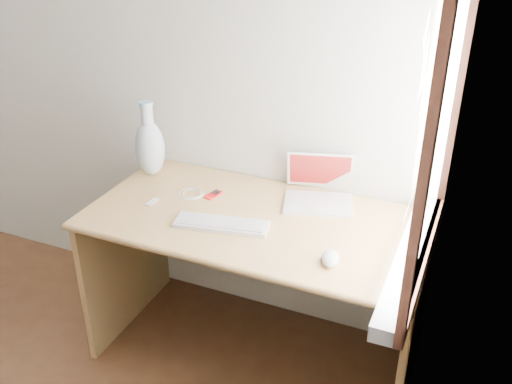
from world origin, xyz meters
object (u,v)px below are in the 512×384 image
at_px(laptop, 321,192).
at_px(external_keyboard, 221,224).
at_px(vase, 150,146).
at_px(desk, 264,250).

xyz_separation_m(laptop, external_keyboard, (-0.31, -0.37, -0.04)).
relative_size(external_keyboard, vase, 1.09).
bearing_deg(laptop, external_keyboard, -146.28).
xyz_separation_m(external_keyboard, vase, (-0.53, 0.31, 0.14)).
xyz_separation_m(desk, external_keyboard, (-0.11, -0.21, 0.23)).
distance_m(desk, laptop, 0.38).
height_order(laptop, vase, vase).
xyz_separation_m(desk, vase, (-0.64, 0.10, 0.37)).
bearing_deg(external_keyboard, desk, 52.44).
distance_m(laptop, vase, 0.86).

